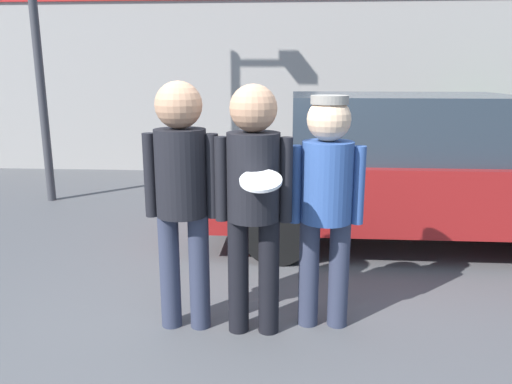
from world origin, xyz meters
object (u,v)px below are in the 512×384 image
Objects in this scene: parked_car_near at (403,169)px; shrub at (502,145)px; person_left at (181,184)px; person_middle_with_frisbee at (254,188)px; person_right at (327,192)px.

parked_car_near is 3.80m from shrub.
person_left reaches higher than person_middle_with_frisbee.
person_left is 1.06× the size of person_right.
person_middle_with_frisbee is at bearing -4.53° from person_left.
person_middle_with_frisbee is 0.40× the size of parked_car_near.
person_right is at bearing 14.93° from person_middle_with_frisbee.
person_left is 1.03m from person_right.
person_middle_with_frisbee is at bearing -125.79° from shrub.
person_left is 2.98m from parked_car_near.
person_left is 1.01× the size of person_middle_with_frisbee.
person_left reaches higher than shrub.
shrub is at bearing 54.21° from person_middle_with_frisbee.
person_middle_with_frisbee reaches higher than shrub.
person_middle_with_frisbee is at bearing -124.16° from parked_car_near.
person_right is 6.08m from shrub.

